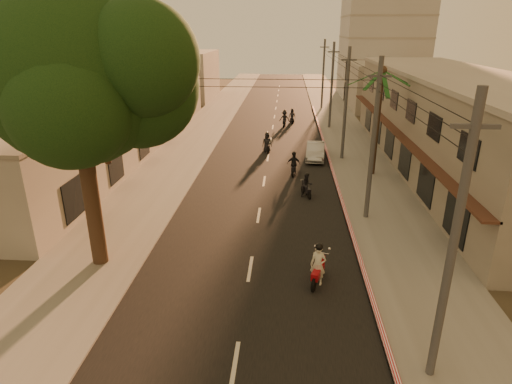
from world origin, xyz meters
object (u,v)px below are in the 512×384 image
at_px(palm_tree, 382,77).
at_px(scooter_far_c, 292,117).
at_px(broadleaf_tree, 85,77).
at_px(scooter_mid_b, 294,165).
at_px(parked_car, 315,151).
at_px(scooter_red, 318,266).
at_px(scooter_mid_a, 307,186).
at_px(scooter_far_b, 284,119).
at_px(scooter_far_a, 267,143).

xyz_separation_m(palm_tree, scooter_far_c, (-5.87, 18.42, -6.39)).
xyz_separation_m(broadleaf_tree, palm_tree, (14.61, 13.86, -1.33)).
bearing_deg(scooter_far_c, scooter_mid_b, -91.98).
bearing_deg(parked_car, scooter_red, -88.46).
distance_m(scooter_mid_a, scooter_far_c, 23.17).
distance_m(scooter_red, scooter_mid_b, 14.60).
bearing_deg(scooter_far_b, broadleaf_tree, -99.25).
height_order(scooter_far_a, scooter_far_b, scooter_far_b).
distance_m(scooter_mid_a, parked_car, 8.66).
relative_size(scooter_mid_a, scooter_far_c, 0.95).
bearing_deg(scooter_far_a, broadleaf_tree, -119.82).
relative_size(scooter_mid_a, scooter_far_b, 0.86).
bearing_deg(palm_tree, broadleaf_tree, -136.52).
distance_m(scooter_far_b, parked_car, 12.94).
xyz_separation_m(palm_tree, scooter_mid_a, (-5.09, -4.74, -6.40)).
bearing_deg(scooter_red, scooter_mid_a, 108.01).
relative_size(scooter_far_b, parked_car, 0.44).
bearing_deg(broadleaf_tree, scooter_far_b, 75.45).
xyz_separation_m(scooter_mid_b, scooter_far_c, (0.03, 18.81, -0.05)).
bearing_deg(palm_tree, scooter_red, -108.52).
relative_size(palm_tree, scooter_red, 4.20).
height_order(scooter_red, scooter_mid_b, scooter_red).
xyz_separation_m(broadleaf_tree, parked_car, (10.59, 17.71, -7.78)).
bearing_deg(scooter_mid_b, scooter_mid_a, -76.03).
xyz_separation_m(scooter_mid_a, scooter_far_c, (-0.78, 23.15, 0.01)).
relative_size(broadleaf_tree, scooter_far_a, 6.58).
bearing_deg(scooter_far_c, parked_car, -84.66).
xyz_separation_m(scooter_red, parked_car, (0.99, 18.83, -0.18)).
bearing_deg(parked_car, scooter_mid_a, -92.53).
relative_size(scooter_mid_b, scooter_far_a, 1.00).
relative_size(palm_tree, scooter_far_b, 4.34).
bearing_deg(broadleaf_tree, palm_tree, 43.48).
xyz_separation_m(scooter_mid_a, parked_car, (1.07, 8.60, -0.05)).
relative_size(palm_tree, scooter_mid_b, 4.46).
bearing_deg(scooter_mid_a, broadleaf_tree, -154.93).
distance_m(scooter_red, parked_car, 18.86).
distance_m(scooter_mid_a, scooter_far_a, 10.85).
bearing_deg(scooter_mid_a, scooter_far_b, 75.71).
height_order(scooter_mid_a, scooter_mid_b, scooter_mid_b).
bearing_deg(scooter_far_c, scooter_red, -90.42).
xyz_separation_m(palm_tree, scooter_red, (-5.02, -14.97, -6.28)).
distance_m(scooter_red, scooter_mid_a, 10.24).
height_order(broadleaf_tree, palm_tree, broadleaf_tree).
distance_m(broadleaf_tree, palm_tree, 20.18).
xyz_separation_m(scooter_red, scooter_mid_b, (-0.88, 14.57, -0.06)).
bearing_deg(palm_tree, scooter_mid_b, -176.14).
relative_size(broadleaf_tree, scooter_mid_b, 6.58).
xyz_separation_m(scooter_mid_b, parked_car, (1.88, 4.26, -0.12)).
height_order(scooter_red, scooter_mid_a, scooter_red).
bearing_deg(scooter_mid_a, scooter_far_c, 73.22).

